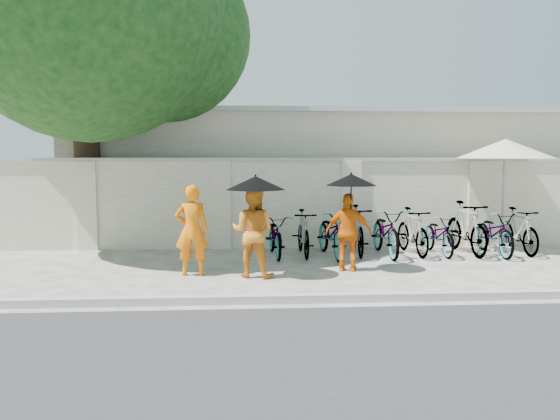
{
  "coord_description": "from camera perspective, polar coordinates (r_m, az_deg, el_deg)",
  "views": [
    {
      "loc": [
        -0.46,
        -9.4,
        2.11
      ],
      "look_at": [
        0.21,
        0.86,
        1.1
      ],
      "focal_mm": 35.0,
      "sensor_mm": 36.0,
      "label": 1
    }
  ],
  "objects": [
    {
      "name": "ground",
      "position": [
        9.64,
        -0.89,
        -7.03
      ],
      "size": [
        80.0,
        80.0,
        0.0
      ],
      "primitive_type": "plane",
      "color": "beige"
    },
    {
      "name": "bike_4",
      "position": [
        11.84,
        11.04,
        -2.27
      ],
      "size": [
        0.69,
        1.94,
        1.02
      ],
      "primitive_type": "imported",
      "rotation": [
        0.0,
        0.0,
        0.01
      ],
      "color": "gray",
      "rests_on": "ground"
    },
    {
      "name": "building_behind",
      "position": [
        16.59,
        4.82,
        3.84
      ],
      "size": [
        14.0,
        6.0,
        3.2
      ],
      "primitive_type": "cube",
      "color": "beige",
      "rests_on": "ground"
    },
    {
      "name": "monk_center",
      "position": [
        9.56,
        -2.86,
        -2.27
      ],
      "size": [
        0.93,
        0.82,
        1.6
      ],
      "primitive_type": "imported",
      "rotation": [
        0.0,
        0.0,
        2.81
      ],
      "color": "orange",
      "rests_on": "ground"
    },
    {
      "name": "bike_3",
      "position": [
        11.86,
        8.08,
        -2.09
      ],
      "size": [
        0.63,
        1.8,
        1.06
      ],
      "primitive_type": "imported",
      "rotation": [
        0.0,
        0.0,
        -0.07
      ],
      "color": "gray",
      "rests_on": "ground"
    },
    {
      "name": "kerb",
      "position": [
        7.98,
        -0.28,
        -9.28
      ],
      "size": [
        40.0,
        0.16,
        0.12
      ],
      "primitive_type": "cube",
      "color": "#9E9E9A",
      "rests_on": "ground"
    },
    {
      "name": "bike_1",
      "position": [
        11.58,
        2.46,
        -2.43
      ],
      "size": [
        0.5,
        1.65,
        0.98
      ],
      "primitive_type": "imported",
      "rotation": [
        0.0,
        0.0,
        0.02
      ],
      "color": "gray",
      "rests_on": "ground"
    },
    {
      "name": "bike_8",
      "position": [
        12.61,
        21.54,
        -2.23
      ],
      "size": [
        0.67,
        1.82,
        0.95
      ],
      "primitive_type": "imported",
      "rotation": [
        0.0,
        0.0,
        -0.02
      ],
      "color": "gray",
      "rests_on": "ground"
    },
    {
      "name": "bike_9",
      "position": [
        13.0,
        23.64,
        -1.98
      ],
      "size": [
        0.51,
        1.67,
        1.0
      ],
      "primitive_type": "imported",
      "rotation": [
        0.0,
        0.0,
        0.03
      ],
      "color": "gray",
      "rests_on": "ground"
    },
    {
      "name": "patio_umbrella",
      "position": [
        13.13,
        22.47,
        5.81
      ],
      "size": [
        2.34,
        2.34,
        2.5
      ],
      "rotation": [
        0.0,
        0.0,
        0.13
      ],
      "color": "#9E9E9A",
      "rests_on": "ground"
    },
    {
      "name": "bike_2",
      "position": [
        11.56,
        5.42,
        -2.45
      ],
      "size": [
        0.86,
        1.93,
        0.98
      ],
      "primitive_type": "imported",
      "rotation": [
        0.0,
        0.0,
        0.11
      ],
      "color": "gray",
      "rests_on": "ground"
    },
    {
      "name": "parasol_center",
      "position": [
        9.41,
        -2.57,
        2.85
      ],
      "size": [
        1.02,
        1.02,
        0.87
      ],
      "color": "black",
      "rests_on": "ground"
    },
    {
      "name": "bike_5",
      "position": [
        12.07,
        13.67,
        -2.18
      ],
      "size": [
        0.63,
        1.72,
        1.01
      ],
      "primitive_type": "imported",
      "rotation": [
        0.0,
        0.0,
        0.09
      ],
      "color": "gray",
      "rests_on": "ground"
    },
    {
      "name": "monk_left",
      "position": [
        9.79,
        -9.22,
        -2.07
      ],
      "size": [
        0.61,
        0.41,
        1.63
      ],
      "primitive_type": "imported",
      "rotation": [
        0.0,
        0.0,
        3.18
      ],
      "color": "orange",
      "rests_on": "ground"
    },
    {
      "name": "bike_0",
      "position": [
        11.54,
        -0.47,
        -2.67
      ],
      "size": [
        0.71,
        1.74,
        0.89
      ],
      "primitive_type": "imported",
      "rotation": [
        0.0,
        0.0,
        0.07
      ],
      "color": "gray",
      "rests_on": "ground"
    },
    {
      "name": "bike_7",
      "position": [
        12.47,
        18.86,
        -1.78
      ],
      "size": [
        0.66,
        1.93,
        1.14
      ],
      "primitive_type": "imported",
      "rotation": [
        0.0,
        0.0,
        0.07
      ],
      "color": "gray",
      "rests_on": "ground"
    },
    {
      "name": "bike_6",
      "position": [
        12.28,
        16.29,
        -2.47
      ],
      "size": [
        0.6,
        1.66,
        0.86
      ],
      "primitive_type": "imported",
      "rotation": [
        0.0,
        0.0,
        0.02
      ],
      "color": "gray",
      "rests_on": "ground"
    },
    {
      "name": "parasol_right",
      "position": [
        9.96,
        7.45,
        3.15
      ],
      "size": [
        0.92,
        0.92,
        0.98
      ],
      "color": "black",
      "rests_on": "ground"
    },
    {
      "name": "monk_right",
      "position": [
        10.12,
        7.18,
        -2.33
      ],
      "size": [
        0.91,
        0.56,
        1.44
      ],
      "primitive_type": "imported",
      "rotation": [
        0.0,
        0.0,
        2.88
      ],
      "color": "orange",
      "rests_on": "ground"
    },
    {
      "name": "compound_wall",
      "position": [
        12.73,
        2.88,
        0.61
      ],
      "size": [
        20.0,
        0.3,
        2.0
      ],
      "primitive_type": "cube",
      "color": "#F0E5C9",
      "rests_on": "ground"
    },
    {
      "name": "shade_tree",
      "position": [
        13.12,
        -18.73,
        18.49
      ],
      "size": [
        6.7,
        6.2,
        8.2
      ],
      "color": "#372717",
      "rests_on": "ground"
    }
  ]
}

